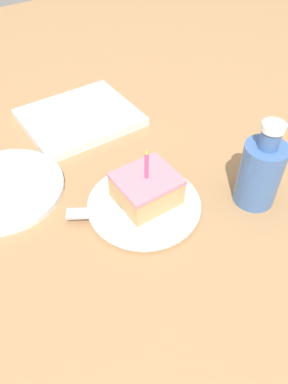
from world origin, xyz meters
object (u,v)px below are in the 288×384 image
at_px(plate, 144,205).
at_px(fork, 106,213).
at_px(side_plate, 4,189).
at_px(bottle, 260,172).
at_px(marble_board, 80,118).
at_px(cake_slice, 146,188).

height_order(plate, fork, fork).
bearing_deg(side_plate, fork, -53.77).
relative_size(bottle, side_plate, 0.75).
xyz_separation_m(bottle, marble_board, (-0.16, 0.42, -0.06)).
height_order(bottle, marble_board, bottle).
distance_m(plate, side_plate, 0.28).
bearing_deg(side_plate, marble_board, 29.42).
distance_m(plate, cake_slice, 0.04).
bearing_deg(bottle, cake_slice, 150.41).
distance_m(cake_slice, bottle, 0.21).
relative_size(fork, bottle, 0.88).
bearing_deg(fork, side_plate, 126.23).
bearing_deg(marble_board, side_plate, -150.58).
bearing_deg(side_plate, cake_slice, -41.61).
relative_size(plate, fork, 1.39).
relative_size(cake_slice, bottle, 0.68).
relative_size(bottle, marble_board, 0.68).
relative_size(cake_slice, fork, 0.78).
bearing_deg(side_plate, plate, -43.63).
xyz_separation_m(plate, side_plate, (-0.20, 0.19, -0.00)).
bearing_deg(cake_slice, side_plate, 138.39).
distance_m(bottle, marble_board, 0.45).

